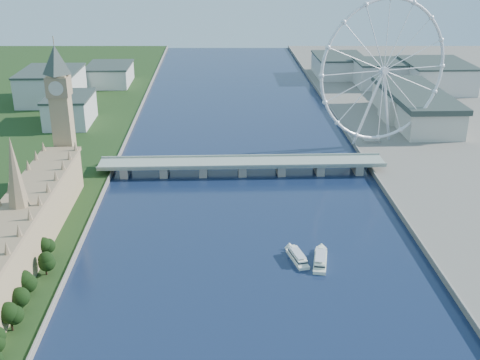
{
  "coord_description": "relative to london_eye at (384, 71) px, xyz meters",
  "views": [
    {
      "loc": [
        -18.1,
        -135.51,
        169.89
      ],
      "look_at": [
        -5.02,
        210.0,
        30.42
      ],
      "focal_mm": 45.0,
      "sensor_mm": 36.0,
      "label": 1
    }
  ],
  "objects": [
    {
      "name": "county_hall",
      "position": [
        55.02,
        74.92,
        -67.52
      ],
      "size": [
        54.0,
        144.0,
        35.0
      ],
      "primitive_type": null,
      "color": "beige",
      "rests_on": "ground"
    },
    {
      "name": "big_ben",
      "position": [
        -247.98,
        -77.08,
        -0.95
      ],
      "size": [
        20.02,
        20.02,
        110.0
      ],
      "color": "tan",
      "rests_on": "ground"
    },
    {
      "name": "city_skyline",
      "position": [
        -80.75,
        205.0,
        -50.56
      ],
      "size": [
        505.0,
        280.0,
        32.0
      ],
      "color": "beige",
      "rests_on": "ground"
    },
    {
      "name": "tour_boat_near",
      "position": [
        -94.16,
        -192.89,
        -67.52
      ],
      "size": [
        12.3,
        26.87,
        5.72
      ],
      "primitive_type": null,
      "rotation": [
        0.0,
        0.0,
        0.23
      ],
      "color": "white",
      "rests_on": "ground"
    },
    {
      "name": "parliament_range",
      "position": [
        -247.98,
        -185.08,
        -49.04
      ],
      "size": [
        24.0,
        200.0,
        70.0
      ],
      "color": "tan",
      "rests_on": "ground"
    },
    {
      "name": "london_eye",
      "position": [
        0.0,
        0.0,
        0.0
      ],
      "size": [
        113.6,
        39.12,
        124.3
      ],
      "color": "silver",
      "rests_on": "ground"
    },
    {
      "name": "westminster_bridge",
      "position": [
        -119.98,
        -55.08,
        -60.89
      ],
      "size": [
        220.0,
        22.0,
        9.5
      ],
      "color": "gray",
      "rests_on": "ground"
    },
    {
      "name": "tour_boat_far",
      "position": [
        -81.81,
        -196.71,
        -67.52
      ],
      "size": [
        13.02,
        29.79,
        6.38
      ],
      "primitive_type": null,
      "rotation": [
        0.0,
        0.0,
        -0.2
      ],
      "color": "silver",
      "rests_on": "ground"
    }
  ]
}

